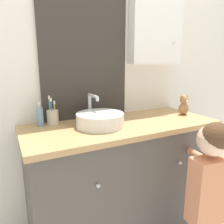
{
  "coord_description": "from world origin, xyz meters",
  "views": [
    {
      "loc": [
        -0.71,
        -0.92,
        1.3
      ],
      "look_at": [
        -0.1,
        0.28,
        0.98
      ],
      "focal_mm": 35.0,
      "sensor_mm": 36.0,
      "label": 1
    }
  ],
  "objects_px": {
    "child_figure": "(208,188)",
    "teddy_bear": "(184,105)",
    "soap_dispenser": "(40,117)",
    "toothbrush_holder": "(53,117)",
    "sink_basin": "(100,119)"
  },
  "relations": [
    {
      "from": "sink_basin",
      "to": "child_figure",
      "type": "bearing_deg",
      "value": -48.96
    },
    {
      "from": "child_figure",
      "to": "teddy_bear",
      "type": "xyz_separation_m",
      "value": [
        0.28,
        0.5,
        0.36
      ]
    },
    {
      "from": "soap_dispenser",
      "to": "teddy_bear",
      "type": "bearing_deg",
      "value": -9.72
    },
    {
      "from": "toothbrush_holder",
      "to": "teddy_bear",
      "type": "height_order",
      "value": "toothbrush_holder"
    },
    {
      "from": "toothbrush_holder",
      "to": "child_figure",
      "type": "bearing_deg",
      "value": -44.74
    },
    {
      "from": "toothbrush_holder",
      "to": "sink_basin",
      "type": "bearing_deg",
      "value": -35.91
    },
    {
      "from": "child_figure",
      "to": "teddy_bear",
      "type": "height_order",
      "value": "teddy_bear"
    },
    {
      "from": "child_figure",
      "to": "teddy_bear",
      "type": "relative_size",
      "value": 6.3
    },
    {
      "from": "toothbrush_holder",
      "to": "child_figure",
      "type": "distance_m",
      "value": 1.05
    },
    {
      "from": "soap_dispenser",
      "to": "child_figure",
      "type": "distance_m",
      "value": 1.1
    },
    {
      "from": "sink_basin",
      "to": "soap_dispenser",
      "type": "relative_size",
      "value": 2.22
    },
    {
      "from": "child_figure",
      "to": "toothbrush_holder",
      "type": "bearing_deg",
      "value": 135.26
    },
    {
      "from": "toothbrush_holder",
      "to": "soap_dispenser",
      "type": "xyz_separation_m",
      "value": [
        -0.08,
        -0.02,
        0.01
      ]
    },
    {
      "from": "soap_dispenser",
      "to": "teddy_bear",
      "type": "distance_m",
      "value": 1.08
    },
    {
      "from": "sink_basin",
      "to": "teddy_bear",
      "type": "relative_size",
      "value": 2.3
    }
  ]
}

